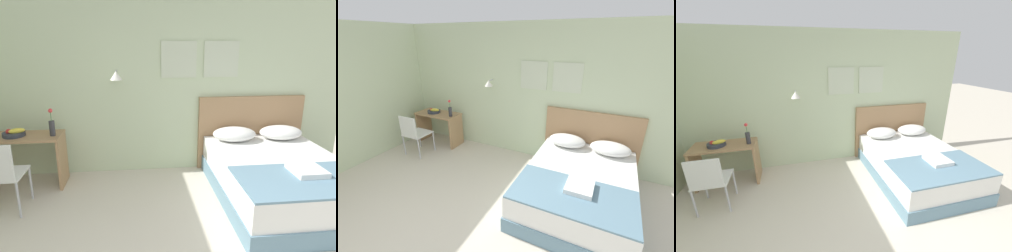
% 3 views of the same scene
% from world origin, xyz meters
% --- Properties ---
extents(wall_back, '(5.99, 0.31, 2.65)m').
position_xyz_m(wall_back, '(0.01, 2.94, 1.33)').
color(wall_back, beige).
rests_on(wall_back, ground_plane).
extents(bed, '(1.55, 2.06, 0.54)m').
position_xyz_m(bed, '(1.50, 1.82, 0.27)').
color(bed, '#66899E').
rests_on(bed, ground_plane).
extents(headboard, '(1.67, 0.06, 1.14)m').
position_xyz_m(headboard, '(1.50, 2.88, 0.57)').
color(headboard, '#A87F56').
rests_on(headboard, ground_plane).
extents(pillow_left, '(0.64, 0.42, 0.20)m').
position_xyz_m(pillow_left, '(1.14, 2.59, 0.64)').
color(pillow_left, white).
rests_on(pillow_left, bed).
extents(pillow_right, '(0.64, 0.42, 0.20)m').
position_xyz_m(pillow_right, '(1.86, 2.59, 0.64)').
color(pillow_right, white).
rests_on(pillow_right, bed).
extents(throw_blanket, '(1.50, 0.83, 0.02)m').
position_xyz_m(throw_blanket, '(1.50, 1.22, 0.55)').
color(throw_blanket, '#66899E').
rests_on(throw_blanket, bed).
extents(folded_towel_near_foot, '(0.34, 0.36, 0.06)m').
position_xyz_m(folded_towel_near_foot, '(1.56, 1.36, 0.59)').
color(folded_towel_near_foot, white).
rests_on(folded_towel_near_foot, throw_blanket).
extents(desk, '(1.02, 0.49, 0.74)m').
position_xyz_m(desk, '(-1.82, 2.55, 0.50)').
color(desk, '#A87F56').
rests_on(desk, ground_plane).
extents(desk_chair, '(0.47, 0.47, 0.89)m').
position_xyz_m(desk_chair, '(-1.86, 1.83, 0.53)').
color(desk_chair, white).
rests_on(desk_chair, ground_plane).
extents(fruit_bowl, '(0.30, 0.29, 0.12)m').
position_xyz_m(fruit_bowl, '(-1.92, 2.53, 0.77)').
color(fruit_bowl, '#333842').
rests_on(fruit_bowl, desk).
extents(flower_vase, '(0.08, 0.08, 0.37)m').
position_xyz_m(flower_vase, '(-1.41, 2.50, 0.87)').
color(flower_vase, '#333338').
rests_on(flower_vase, desk).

